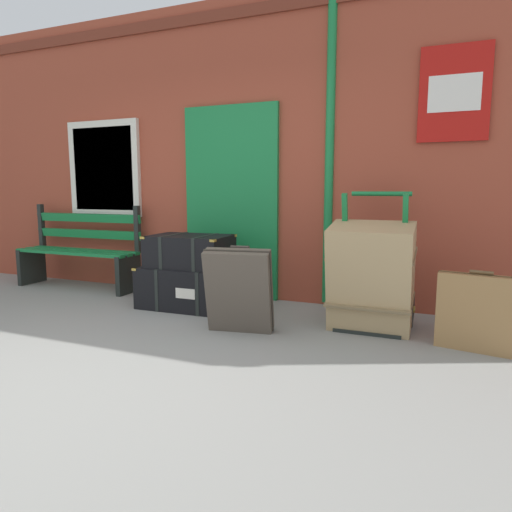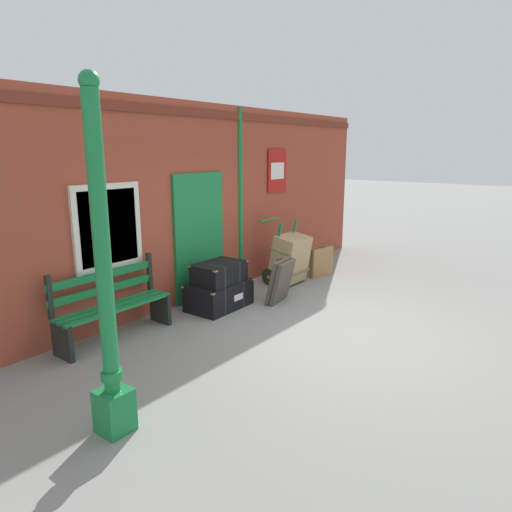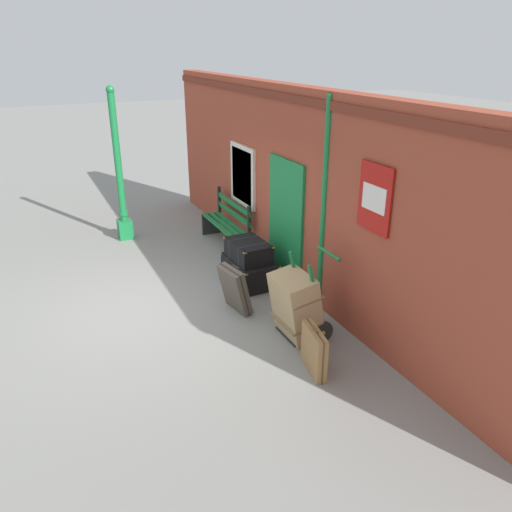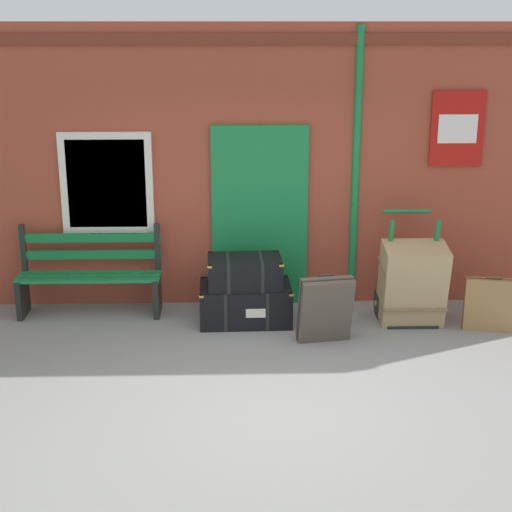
{
  "view_description": "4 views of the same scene",
  "coord_description": "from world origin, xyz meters",
  "px_view_note": "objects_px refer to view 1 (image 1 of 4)",
  "views": [
    {
      "loc": [
        2.17,
        -2.17,
        1.2
      ],
      "look_at": [
        0.53,
        1.84,
        0.57
      ],
      "focal_mm": 32.06,
      "sensor_mm": 36.0,
      "label": 1
    },
    {
      "loc": [
        -5.34,
        -2.86,
        2.47
      ],
      "look_at": [
        0.88,
        1.93,
        0.64
      ],
      "focal_mm": 32.26,
      "sensor_mm": 36.0,
      "label": 2
    },
    {
      "loc": [
        6.88,
        -1.37,
        3.78
      ],
      "look_at": [
        0.09,
        1.84,
        0.59
      ],
      "focal_mm": 35.27,
      "sensor_mm": 36.0,
      "label": 3
    },
    {
      "loc": [
        -0.3,
        -6.18,
        3.21
      ],
      "look_at": [
        -0.07,
        1.8,
        0.77
      ],
      "focal_mm": 54.22,
      "sensor_mm": 36.0,
      "label": 4
    }
  ],
  "objects_px": {
    "steamer_trunk_base": "(192,286)",
    "large_brown_trunk": "(371,277)",
    "steamer_trunk_middle": "(190,251)",
    "platform_bench": "(80,251)",
    "suitcase_cream": "(239,291)",
    "suitcase_tan": "(479,313)",
    "porters_trolley": "(373,295)"
  },
  "relations": [
    {
      "from": "porters_trolley",
      "to": "large_brown_trunk",
      "type": "xyz_separation_m",
      "value": [
        -0.0,
        -0.18,
        0.2
      ]
    },
    {
      "from": "porters_trolley",
      "to": "platform_bench",
      "type": "bearing_deg",
      "value": 175.69
    },
    {
      "from": "porters_trolley",
      "to": "suitcase_cream",
      "type": "height_order",
      "value": "porters_trolley"
    },
    {
      "from": "large_brown_trunk",
      "to": "steamer_trunk_base",
      "type": "bearing_deg",
      "value": 175.55
    },
    {
      "from": "large_brown_trunk",
      "to": "suitcase_cream",
      "type": "distance_m",
      "value": 1.12
    },
    {
      "from": "platform_bench",
      "to": "steamer_trunk_middle",
      "type": "height_order",
      "value": "platform_bench"
    },
    {
      "from": "platform_bench",
      "to": "suitcase_cream",
      "type": "distance_m",
      "value": 2.73
    },
    {
      "from": "suitcase_tan",
      "to": "suitcase_cream",
      "type": "height_order",
      "value": "suitcase_cream"
    },
    {
      "from": "steamer_trunk_base",
      "to": "large_brown_trunk",
      "type": "distance_m",
      "value": 1.84
    },
    {
      "from": "steamer_trunk_base",
      "to": "porters_trolley",
      "type": "bearing_deg",
      "value": 1.14
    },
    {
      "from": "steamer_trunk_base",
      "to": "suitcase_tan",
      "type": "xyz_separation_m",
      "value": [
        2.64,
        -0.34,
        0.08
      ]
    },
    {
      "from": "steamer_trunk_base",
      "to": "large_brown_trunk",
      "type": "xyz_separation_m",
      "value": [
        1.82,
        -0.14,
        0.26
      ]
    },
    {
      "from": "suitcase_tan",
      "to": "steamer_trunk_middle",
      "type": "bearing_deg",
      "value": 173.02
    },
    {
      "from": "steamer_trunk_middle",
      "to": "large_brown_trunk",
      "type": "relative_size",
      "value": 0.88
    },
    {
      "from": "platform_bench",
      "to": "suitcase_tan",
      "type": "bearing_deg",
      "value": -8.41
    },
    {
      "from": "platform_bench",
      "to": "large_brown_trunk",
      "type": "xyz_separation_m",
      "value": [
        3.57,
        -0.45,
        0.03
      ]
    },
    {
      "from": "steamer_trunk_base",
      "to": "large_brown_trunk",
      "type": "bearing_deg",
      "value": -4.45
    },
    {
      "from": "platform_bench",
      "to": "large_brown_trunk",
      "type": "distance_m",
      "value": 3.6
    },
    {
      "from": "steamer_trunk_middle",
      "to": "suitcase_cream",
      "type": "relative_size",
      "value": 1.12
    },
    {
      "from": "steamer_trunk_base",
      "to": "suitcase_tan",
      "type": "relative_size",
      "value": 1.66
    },
    {
      "from": "suitcase_tan",
      "to": "platform_bench",
      "type": "bearing_deg",
      "value": 171.59
    },
    {
      "from": "suitcase_tan",
      "to": "porters_trolley",
      "type": "bearing_deg",
      "value": 155.16
    },
    {
      "from": "platform_bench",
      "to": "large_brown_trunk",
      "type": "relative_size",
      "value": 1.7
    },
    {
      "from": "steamer_trunk_base",
      "to": "suitcase_cream",
      "type": "relative_size",
      "value": 1.39
    },
    {
      "from": "platform_bench",
      "to": "steamer_trunk_base",
      "type": "xyz_separation_m",
      "value": [
        1.76,
        -0.31,
        -0.23
      ]
    },
    {
      "from": "porters_trolley",
      "to": "suitcase_cream",
      "type": "xyz_separation_m",
      "value": [
        -1.01,
        -0.66,
        0.09
      ]
    },
    {
      "from": "large_brown_trunk",
      "to": "suitcase_tan",
      "type": "distance_m",
      "value": 0.87
    },
    {
      "from": "porters_trolley",
      "to": "large_brown_trunk",
      "type": "height_order",
      "value": "porters_trolley"
    },
    {
      "from": "steamer_trunk_base",
      "to": "steamer_trunk_middle",
      "type": "bearing_deg",
      "value": -114.08
    },
    {
      "from": "platform_bench",
      "to": "suitcase_cream",
      "type": "height_order",
      "value": "platform_bench"
    },
    {
      "from": "suitcase_cream",
      "to": "steamer_trunk_middle",
      "type": "bearing_deg",
      "value": 143.65
    },
    {
      "from": "steamer_trunk_middle",
      "to": "suitcase_cream",
      "type": "height_order",
      "value": "steamer_trunk_middle"
    }
  ]
}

